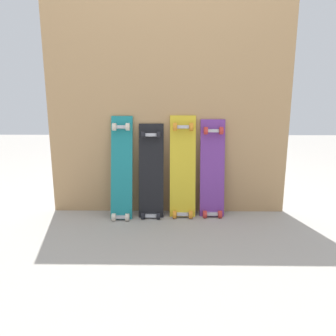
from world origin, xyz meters
The scene contains 6 objects.
ground_plane centered at (0.00, 0.00, 0.00)m, with size 12.00×12.00×0.00m, color #9E9991.
plywood_wall_panel centered at (0.00, 0.07, 0.83)m, with size 1.90×0.04×1.67m, color tan.
skateboard_teal centered at (-0.36, -0.06, 0.36)m, with size 0.17×0.25×0.86m.
skateboard_black centered at (-0.13, -0.04, 0.33)m, with size 0.19×0.21×0.80m.
skateboard_yellow centered at (0.12, -0.03, 0.36)m, with size 0.20×0.19×0.86m.
skateboard_purple centered at (0.35, -0.02, 0.35)m, with size 0.19×0.18×0.83m.
Camera 1 is at (0.04, -2.42, 0.90)m, focal length 33.24 mm.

